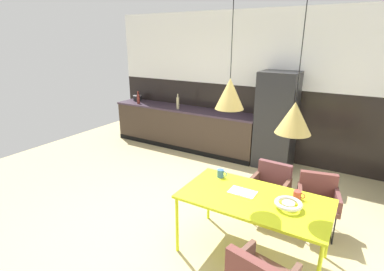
{
  "coord_description": "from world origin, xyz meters",
  "views": [
    {
      "loc": [
        1.86,
        -2.82,
        2.37
      ],
      "look_at": [
        -0.36,
        0.87,
        0.95
      ],
      "focal_mm": 27.55,
      "sensor_mm": 36.0,
      "label": 1
    }
  ],
  "objects_px": {
    "cooking_pot": "(138,98)",
    "pendant_lamp_over_table_near": "(230,94)",
    "armchair_corner_seat": "(318,195)",
    "mug_dark_espresso": "(221,173)",
    "fruit_bowl": "(288,204)",
    "dining_table": "(254,202)",
    "armchair_head_of_table": "(271,183)",
    "open_book": "(242,192)",
    "bottle_oil_tall": "(178,103)",
    "pendant_lamp_over_table_far": "(294,118)",
    "mug_tall_blue": "(297,195)",
    "refrigerator_column": "(276,121)",
    "bottle_spice_small": "(138,99)"
  },
  "relations": [
    {
      "from": "armchair_corner_seat",
      "to": "armchair_head_of_table",
      "type": "xyz_separation_m",
      "value": [
        -0.6,
        -0.01,
        0.01
      ]
    },
    {
      "from": "dining_table",
      "to": "armchair_head_of_table",
      "type": "xyz_separation_m",
      "value": [
        -0.06,
        0.88,
        -0.19
      ]
    },
    {
      "from": "dining_table",
      "to": "mug_tall_blue",
      "type": "distance_m",
      "value": 0.47
    },
    {
      "from": "bottle_oil_tall",
      "to": "pendant_lamp_over_table_near",
      "type": "bearing_deg",
      "value": -47.45
    },
    {
      "from": "fruit_bowl",
      "to": "bottle_spice_small",
      "type": "bearing_deg",
      "value": 148.74
    },
    {
      "from": "mug_dark_espresso",
      "to": "pendant_lamp_over_table_near",
      "type": "height_order",
      "value": "pendant_lamp_over_table_near"
    },
    {
      "from": "mug_tall_blue",
      "to": "cooking_pot",
      "type": "relative_size",
      "value": 0.61
    },
    {
      "from": "refrigerator_column",
      "to": "mug_tall_blue",
      "type": "height_order",
      "value": "refrigerator_column"
    },
    {
      "from": "refrigerator_column",
      "to": "dining_table",
      "type": "relative_size",
      "value": 1.15
    },
    {
      "from": "dining_table",
      "to": "mug_dark_espresso",
      "type": "distance_m",
      "value": 0.6
    },
    {
      "from": "armchair_corner_seat",
      "to": "mug_dark_espresso",
      "type": "height_order",
      "value": "mug_dark_espresso"
    },
    {
      "from": "armchair_head_of_table",
      "to": "refrigerator_column",
      "type": "bearing_deg",
      "value": -72.68
    },
    {
      "from": "fruit_bowl",
      "to": "bottle_spice_small",
      "type": "distance_m",
      "value": 4.82
    },
    {
      "from": "armchair_head_of_table",
      "to": "mug_tall_blue",
      "type": "distance_m",
      "value": 0.85
    },
    {
      "from": "mug_dark_espresso",
      "to": "pendant_lamp_over_table_far",
      "type": "xyz_separation_m",
      "value": [
        0.85,
        -0.24,
        0.88
      ]
    },
    {
      "from": "open_book",
      "to": "bottle_spice_small",
      "type": "bearing_deg",
      "value": 145.91
    },
    {
      "from": "pendant_lamp_over_table_far",
      "to": "armchair_head_of_table",
      "type": "bearing_deg",
      "value": 113.71
    },
    {
      "from": "refrigerator_column",
      "to": "pendant_lamp_over_table_far",
      "type": "distance_m",
      "value": 2.84
    },
    {
      "from": "bottle_spice_small",
      "to": "armchair_corner_seat",
      "type": "bearing_deg",
      "value": -20.28
    },
    {
      "from": "bottle_oil_tall",
      "to": "pendant_lamp_over_table_far",
      "type": "distance_m",
      "value": 3.91
    },
    {
      "from": "dining_table",
      "to": "pendant_lamp_over_table_near",
      "type": "bearing_deg",
      "value": -173.01
    },
    {
      "from": "pendant_lamp_over_table_near",
      "to": "armchair_head_of_table",
      "type": "bearing_deg",
      "value": 74.32
    },
    {
      "from": "bottle_spice_small",
      "to": "mug_dark_espresso",
      "type": "bearing_deg",
      "value": -34.46
    },
    {
      "from": "fruit_bowl",
      "to": "armchair_corner_seat",
      "type": "bearing_deg",
      "value": 79.33
    },
    {
      "from": "refrigerator_column",
      "to": "open_book",
      "type": "relative_size",
      "value": 6.12
    },
    {
      "from": "fruit_bowl",
      "to": "mug_dark_espresso",
      "type": "distance_m",
      "value": 0.94
    },
    {
      "from": "pendant_lamp_over_table_near",
      "to": "pendant_lamp_over_table_far",
      "type": "relative_size",
      "value": 0.87
    },
    {
      "from": "mug_tall_blue",
      "to": "pendant_lamp_over_table_far",
      "type": "distance_m",
      "value": 0.91
    },
    {
      "from": "cooking_pot",
      "to": "pendant_lamp_over_table_near",
      "type": "distance_m",
      "value": 4.67
    },
    {
      "from": "fruit_bowl",
      "to": "mug_tall_blue",
      "type": "height_order",
      "value": "mug_tall_blue"
    },
    {
      "from": "bottle_oil_tall",
      "to": "mug_dark_espresso",
      "type": "bearing_deg",
      "value": -46.53
    },
    {
      "from": "refrigerator_column",
      "to": "bottle_oil_tall",
      "type": "distance_m",
      "value": 2.14
    },
    {
      "from": "refrigerator_column",
      "to": "mug_dark_espresso",
      "type": "relative_size",
      "value": 14.03
    },
    {
      "from": "dining_table",
      "to": "cooking_pot",
      "type": "bearing_deg",
      "value": 145.71
    },
    {
      "from": "mug_tall_blue",
      "to": "bottle_spice_small",
      "type": "bearing_deg",
      "value": 151.46
    },
    {
      "from": "bottle_spice_small",
      "to": "dining_table",
      "type": "bearing_deg",
      "value": -33.43
    },
    {
      "from": "refrigerator_column",
      "to": "mug_tall_blue",
      "type": "relative_size",
      "value": 14.16
    },
    {
      "from": "cooking_pot",
      "to": "bottle_oil_tall",
      "type": "distance_m",
      "value": 1.36
    },
    {
      "from": "open_book",
      "to": "bottle_oil_tall",
      "type": "bearing_deg",
      "value": 135.43
    },
    {
      "from": "pendant_lamp_over_table_near",
      "to": "cooking_pot",
      "type": "bearing_deg",
      "value": 143.08
    },
    {
      "from": "cooking_pot",
      "to": "pendant_lamp_over_table_far",
      "type": "distance_m",
      "value": 5.13
    },
    {
      "from": "mug_dark_espresso",
      "to": "pendant_lamp_over_table_far",
      "type": "relative_size",
      "value": 0.1
    },
    {
      "from": "armchair_head_of_table",
      "to": "bottle_oil_tall",
      "type": "height_order",
      "value": "bottle_oil_tall"
    },
    {
      "from": "pendant_lamp_over_table_near",
      "to": "pendant_lamp_over_table_far",
      "type": "distance_m",
      "value": 0.66
    },
    {
      "from": "pendant_lamp_over_table_far",
      "to": "armchair_corner_seat",
      "type": "bearing_deg",
      "value": 75.83
    },
    {
      "from": "dining_table",
      "to": "armchair_head_of_table",
      "type": "bearing_deg",
      "value": 93.86
    },
    {
      "from": "dining_table",
      "to": "pendant_lamp_over_table_near",
      "type": "xyz_separation_m",
      "value": [
        -0.32,
        -0.04,
        1.16
      ]
    },
    {
      "from": "mug_tall_blue",
      "to": "mug_dark_espresso",
      "type": "height_order",
      "value": "mug_dark_espresso"
    },
    {
      "from": "open_book",
      "to": "mug_dark_espresso",
      "type": "bearing_deg",
      "value": 149.17
    },
    {
      "from": "armchair_corner_seat",
      "to": "pendant_lamp_over_table_near",
      "type": "bearing_deg",
      "value": 34.9
    }
  ]
}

